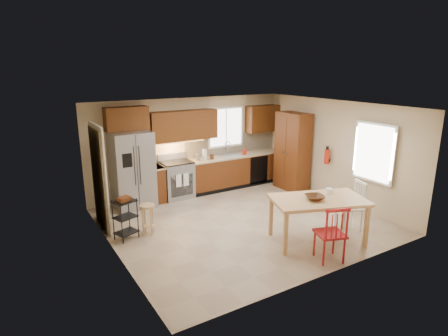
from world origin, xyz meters
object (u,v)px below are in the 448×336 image
object	(u,v)px
refrigerator	(133,170)
chair_red	(330,233)
fire_extinguisher	(327,157)
table_bowl	(314,200)
bar_stool	(148,220)
table_jar	(329,192)
dining_table	(317,220)
chair_white	(349,206)
utility_cart	(126,219)
pantry	(292,152)
range_stove	(177,180)
soap_bottle	(244,151)

from	to	relation	value
refrigerator	chair_red	world-z (taller)	refrigerator
fire_extinguisher	table_bowl	world-z (taller)	fire_extinguisher
table_bowl	bar_stool	xyz separation A→B (m)	(-2.57, 1.97, -0.55)
table_jar	dining_table	bearing A→B (deg)	-164.05
chair_red	chair_white	world-z (taller)	same
refrigerator	bar_stool	size ratio (longest dim) A/B	2.91
bar_stool	utility_cart	size ratio (longest dim) A/B	0.76
table_bowl	bar_stool	world-z (taller)	table_bowl
dining_table	pantry	bearing A→B (deg)	77.56
refrigerator	table_bowl	size ratio (longest dim) A/B	5.16
range_stove	soap_bottle	size ratio (longest dim) A/B	4.82
range_stove	soap_bottle	world-z (taller)	soap_bottle
range_stove	chair_white	size ratio (longest dim) A/B	0.90
pantry	table_bowl	distance (m)	3.27
table_jar	chair_white	bearing A→B (deg)	-5.92
range_stove	pantry	bearing A→B (deg)	-18.29
dining_table	fire_extinguisher	bearing A→B (deg)	60.81
pantry	range_stove	bearing A→B (deg)	161.71
dining_table	chair_red	xyz separation A→B (m)	(-0.35, -0.65, 0.09)
table_jar	table_bowl	bearing A→B (deg)	-167.47
chair_white	bar_stool	bearing A→B (deg)	82.01
refrigerator	fire_extinguisher	world-z (taller)	refrigerator
soap_bottle	bar_stool	xyz separation A→B (m)	(-3.44, -1.64, -0.68)
pantry	bar_stool	distance (m)	4.52
dining_table	refrigerator	bearing A→B (deg)	143.48
soap_bottle	bar_stool	world-z (taller)	soap_bottle
pantry	bar_stool	bearing A→B (deg)	-170.42
range_stove	utility_cart	distance (m)	2.52
pantry	utility_cart	size ratio (longest dim) A/B	2.56
refrigerator	table_jar	bearing A→B (deg)	-51.60
bar_stool	dining_table	bearing A→B (deg)	-38.49
refrigerator	utility_cart	bearing A→B (deg)	-113.25
pantry	chair_white	bearing A→B (deg)	-106.06
refrigerator	bar_stool	distance (m)	1.79
range_stove	chair_red	distance (m)	4.44
table_jar	utility_cart	size ratio (longest dim) A/B	0.20
table_jar	bar_stool	distance (m)	3.63
soap_bottle	pantry	size ratio (longest dim) A/B	0.09
table_bowl	bar_stool	bearing A→B (deg)	142.53
fire_extinguisher	utility_cart	distance (m)	5.09
pantry	dining_table	world-z (taller)	pantry
chair_red	table_bowl	distance (m)	0.78
chair_red	table_bowl	world-z (taller)	chair_red
pantry	bar_stool	world-z (taller)	pantry
fire_extinguisher	dining_table	distance (m)	2.62
table_bowl	range_stove	bearing A→B (deg)	107.36
range_stove	chair_red	size ratio (longest dim) A/B	0.90
table_bowl	pantry	bearing A→B (deg)	56.05
fire_extinguisher	table_jar	xyz separation A→B (m)	(-1.53, -1.55, -0.21)
soap_bottle	table_jar	distance (m)	3.52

